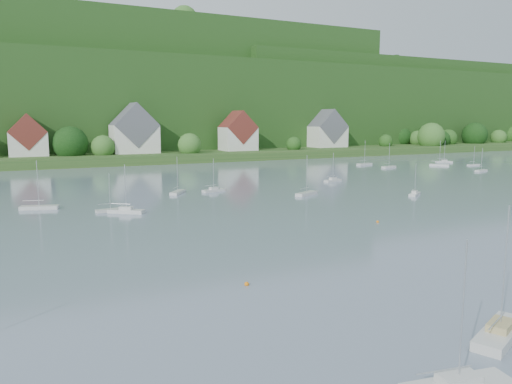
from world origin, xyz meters
TOP-DOWN VIEW (x-y plane):
  - far_shore_strip at (0.00, 200.00)m, footprint 600.00×60.00m
  - forested_ridge at (0.39, 268.57)m, footprint 620.00×181.22m
  - village_building_1 at (-30.00, 189.00)m, footprint 12.00×9.36m
  - village_building_2 at (5.00, 188.00)m, footprint 16.00×11.44m
  - village_building_3 at (45.00, 186.00)m, footprint 13.00×10.40m
  - village_building_4 at (90.00, 190.00)m, footprint 15.00×10.40m
  - near_sailboat_2 at (-6.25, 29.25)m, footprint 7.11×4.51m
  - mooring_buoy_3 at (12.03, 63.73)m, footprint 0.40×0.40m
  - mooring_buoy_5 at (-17.21, 47.05)m, footprint 0.44×0.44m
  - far_sailboat_cluster at (5.74, 114.59)m, footprint 189.05×72.63m

SIDE VIEW (x-z plane):
  - mooring_buoy_3 at x=12.03m, z-range -0.20..0.20m
  - mooring_buoy_5 at x=-17.21m, z-range -0.22..0.22m
  - far_sailboat_cluster at x=5.74m, z-range -3.98..4.73m
  - near_sailboat_2 at x=-6.25m, z-range -4.19..5.13m
  - far_shore_strip at x=0.00m, z-range 0.00..3.00m
  - village_building_1 at x=-30.00m, z-range 1.75..15.75m
  - village_building_3 at x=45.00m, z-range 1.68..17.18m
  - village_building_4 at x=90.00m, z-range 1.34..17.84m
  - village_building_2 at x=5.00m, z-range 1.27..19.27m
  - forested_ridge at x=0.39m, z-range -12.06..57.83m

